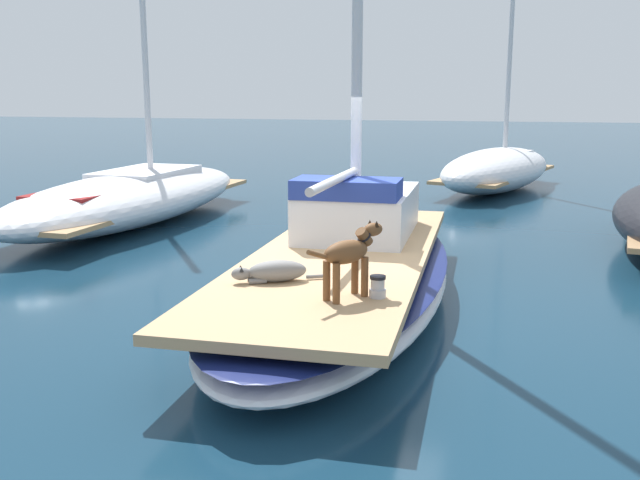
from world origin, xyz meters
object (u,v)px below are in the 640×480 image
Objects in this scene: dog_brown at (350,254)px; coiled_rope at (273,267)px; sailboat_main at (341,278)px; moored_boat_far_astern at (497,168)px; deck_winch at (378,287)px; dog_grey at (274,271)px; moored_boat_port_side at (131,196)px.

dog_brown is 2.56× the size of coiled_rope.
sailboat_main is 22.59× the size of coiled_rope.
coiled_rope reaches higher than sailboat_main.
coiled_rope is 0.04× the size of moored_boat_far_astern.
deck_winch is (0.26, 0.07, -0.32)m from dog_brown.
deck_winch is at bearing 15.99° from dog_brown.
dog_grey is (-0.35, -1.51, 0.43)m from sailboat_main.
deck_winch is 0.65× the size of coiled_rope.
moored_boat_far_astern is (1.03, 13.03, -0.48)m from dog_brown.
moored_boat_far_astern is (6.93, 6.78, 0.06)m from moored_boat_port_side.
coiled_rope is (-0.53, -1.01, 0.35)m from sailboat_main.
sailboat_main is 11.27m from moored_boat_far_astern.
coiled_rope is at bearing 109.82° from dog_grey.
moored_boat_far_astern is at bearing 44.41° from moored_boat_port_side.
deck_winch is 8.72m from moored_boat_port_side.
dog_brown is 8.60m from moored_boat_port_side.
moored_boat_far_astern is at bearing 81.45° from dog_grey.
coiled_rope is 0.04× the size of moored_boat_port_side.
sailboat_main is at bearing -97.94° from moored_boat_far_astern.
dog_brown is at bearing -39.18° from coiled_rope.
moored_boat_port_side is (-6.15, 6.17, -0.22)m from deck_winch.
deck_winch is at bearing -30.90° from coiled_rope.
moored_boat_far_astern reaches higher than moored_boat_port_side.
sailboat_main is at bearing 105.61° from dog_brown.
moored_boat_port_side is (-4.84, 5.39, -0.15)m from coiled_rope.
coiled_rope is at bearing 149.10° from deck_winch.
moored_boat_far_astern is at bearing 82.06° from sailboat_main.
moored_boat_far_astern is at bearing 85.47° from dog_brown.
moored_boat_port_side reaches higher than coiled_rope.
moored_boat_far_astern is (0.78, 12.96, -0.16)m from deck_winch.
moored_boat_port_side is (-5.37, 4.38, 0.20)m from sailboat_main.
deck_winch reaches higher than sailboat_main.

